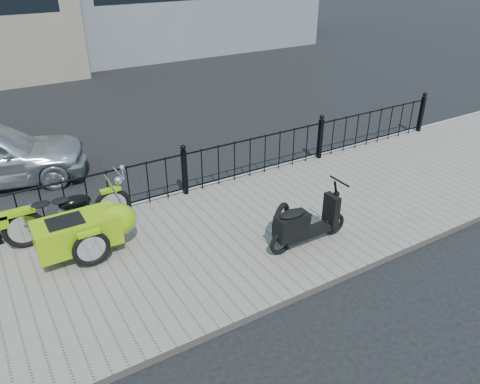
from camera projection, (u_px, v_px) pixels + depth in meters
ground at (216, 227)px, 8.68m from camera, size 120.00×120.00×0.00m
sidewalk at (230, 238)px, 8.27m from camera, size 30.00×3.80×0.12m
curb at (183, 193)px, 9.73m from camera, size 30.00×0.10×0.12m
iron_fence at (185, 173)px, 9.38m from camera, size 14.11×0.11×1.08m
motorcycle_sidecar at (86, 225)px, 7.64m from camera, size 2.28×1.48×0.98m
scooter at (304, 225)px, 7.76m from camera, size 1.57×0.46×1.06m
spare_tire at (281, 221)px, 8.00m from camera, size 0.62×0.45×0.67m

